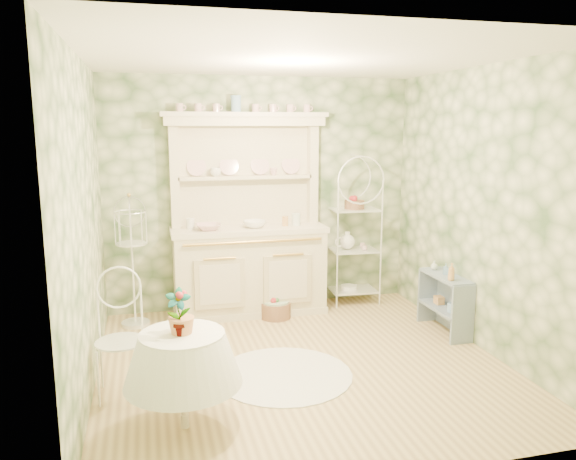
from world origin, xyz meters
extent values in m
plane|color=#D0B47B|center=(0.00, 0.00, 0.00)|extent=(3.60, 3.60, 0.00)
plane|color=white|center=(0.00, 0.00, 2.70)|extent=(3.60, 3.60, 0.00)
plane|color=beige|center=(-1.80, 0.00, 1.35)|extent=(3.60, 3.60, 0.00)
plane|color=beige|center=(1.80, 0.00, 1.35)|extent=(3.60, 3.60, 0.00)
plane|color=beige|center=(0.00, 1.80, 1.35)|extent=(3.60, 3.60, 0.00)
plane|color=beige|center=(0.00, -1.80, 1.35)|extent=(3.60, 3.60, 0.00)
cube|color=beige|center=(-0.20, 1.52, 1.15)|extent=(1.87, 0.61, 2.29)
cube|color=white|center=(1.11, 1.62, 0.84)|extent=(0.54, 0.40, 1.67)
cube|color=#7E91A6|center=(1.67, 0.40, 0.29)|extent=(0.28, 0.68, 0.58)
cylinder|color=white|center=(-1.11, -0.87, 0.38)|extent=(0.87, 0.87, 0.76)
cube|color=white|center=(-1.56, -0.24, 0.47)|extent=(0.45, 0.45, 0.93)
cube|color=white|center=(-1.49, 1.40, 0.68)|extent=(0.34, 0.34, 1.36)
cylinder|color=#8E6549|center=(0.05, 1.26, 0.12)|extent=(0.41, 0.41, 0.23)
cylinder|color=white|center=(-0.22, -0.21, 0.00)|extent=(1.57, 1.57, 0.01)
imported|color=white|center=(-0.66, 1.45, 1.02)|extent=(0.28, 0.28, 0.07)
imported|color=white|center=(-0.14, 1.47, 1.02)|extent=(0.30, 0.30, 0.08)
imported|color=white|center=(-0.54, 1.68, 1.61)|extent=(0.16, 0.16, 0.10)
imported|color=white|center=(0.13, 1.67, 1.61)|extent=(0.12, 0.12, 0.08)
imported|color=#3F7238|center=(-1.13, -0.91, 0.85)|extent=(0.19, 0.15, 0.33)
imported|color=tan|center=(1.61, 0.21, 0.68)|extent=(0.07, 0.07, 0.18)
imported|color=#7CA6CF|center=(1.68, 0.43, 0.65)|extent=(0.07, 0.07, 0.12)
imported|color=silver|center=(1.66, 0.64, 0.65)|extent=(0.09, 0.09, 0.10)
camera|label=1|loc=(-1.31, -4.66, 2.14)|focal=35.00mm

